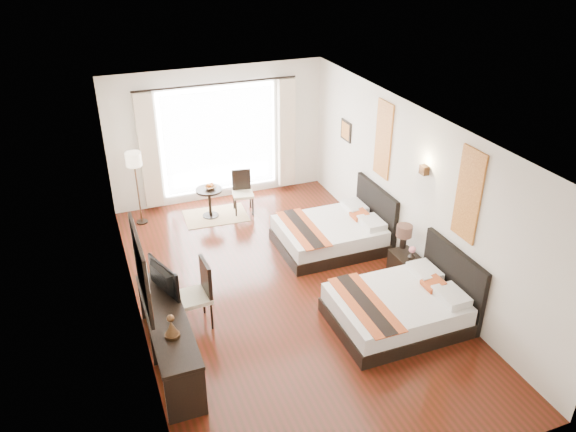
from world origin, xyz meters
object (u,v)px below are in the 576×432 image
object	(u,v)px
vase	(412,253)
floor_lamp	(134,164)
table_lamp	(404,233)
television	(159,280)
console_desk	(169,339)
bed_near	(402,307)
fruit_bowl	(210,188)
window_chair	(243,200)
desk_chair	(195,306)
side_table	(210,203)
bed_far	(334,233)
nightstand	(404,265)

from	to	relation	value
vase	floor_lamp	distance (m)	5.35
table_lamp	floor_lamp	xyz separation A→B (m)	(-3.83, 3.39, 0.46)
television	console_desk	bearing A→B (deg)	158.02
bed_near	fruit_bowl	world-z (taller)	bed_near
window_chair	floor_lamp	bearing A→B (deg)	-88.48
desk_chair	vase	bearing A→B (deg)	173.36
floor_lamp	console_desk	bearing A→B (deg)	-92.73
console_desk	television	bearing A→B (deg)	87.92
console_desk	side_table	distance (m)	4.19
bed_far	console_desk	world-z (taller)	bed_far
side_table	vase	bearing A→B (deg)	-54.44
bed_far	window_chair	size ratio (longest dim) A/B	2.17
nightstand	vase	bearing A→B (deg)	-91.20
desk_chair	floor_lamp	xyz separation A→B (m)	(-0.30, 3.48, 0.93)
table_lamp	fruit_bowl	xyz separation A→B (m)	(-2.47, 3.15, -0.15)
table_lamp	side_table	distance (m)	4.05
vase	console_desk	size ratio (longest dim) A/B	0.06
television	fruit_bowl	size ratio (longest dim) A/B	3.54
bed_far	desk_chair	distance (m)	3.13
bed_far	side_table	world-z (taller)	bed_far
table_lamp	console_desk	world-z (taller)	table_lamp
table_lamp	television	distance (m)	4.02
table_lamp	vase	size ratio (longest dim) A/B	3.11
bed_near	console_desk	bearing A→B (deg)	173.14
table_lamp	television	bearing A→B (deg)	-177.21
vase	fruit_bowl	bearing A→B (deg)	125.30
vase	side_table	size ratio (longest dim) A/B	0.22
side_table	table_lamp	bearing A→B (deg)	-51.64
nightstand	table_lamp	size ratio (longest dim) A/B	1.13
vase	window_chair	xyz separation A→B (m)	(-1.80, 3.43, -0.30)
television	floor_lamp	bearing A→B (deg)	-22.72
bed_near	fruit_bowl	bearing A→B (deg)	112.49
table_lamp	vase	bearing A→B (deg)	-93.85
vase	fruit_bowl	xyz separation A→B (m)	(-2.45, 3.46, 0.07)
desk_chair	window_chair	distance (m)	3.64
bed_near	console_desk	world-z (taller)	bed_near
nightstand	television	world-z (taller)	television
desk_chair	fruit_bowl	world-z (taller)	desk_chair
vase	window_chair	world-z (taller)	window_chair
vase	desk_chair	xyz separation A→B (m)	(-3.51, 0.22, -0.25)
bed_far	table_lamp	size ratio (longest dim) A/B	4.56
bed_far	television	xyz separation A→B (m)	(-3.33, -1.40, 0.70)
table_lamp	side_table	bearing A→B (deg)	128.36
console_desk	window_chair	distance (m)	4.45
bed_far	vase	size ratio (longest dim) A/B	14.20
bed_far	window_chair	distance (m)	2.22
television	floor_lamp	xyz separation A→B (m)	(0.18, 3.58, 0.27)
floor_lamp	side_table	distance (m)	1.65
floor_lamp	table_lamp	bearing A→B (deg)	-41.51
bed_near	side_table	size ratio (longest dim) A/B	3.16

